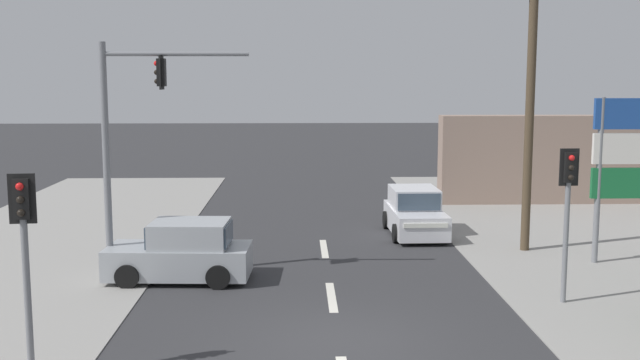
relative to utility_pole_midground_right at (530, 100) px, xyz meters
name	(u,v)px	position (x,y,z in m)	size (l,w,h in m)	color
ground_plane	(338,342)	(-5.98, -7.57, -4.48)	(140.00, 140.00, 0.00)	#303033
lane_dash_mid	(332,297)	(-5.98, -4.57, -4.48)	(0.20, 2.40, 0.01)	silver
lane_dash_far	(324,249)	(-5.98, 0.43, -4.48)	(0.20, 2.40, 0.01)	silver
utility_pole_midground_right	(530,100)	(0.00, 0.00, 0.00)	(1.80, 0.26, 8.50)	#4C3D2B
traffic_signal_mast	(127,130)	(-11.01, -2.87, -0.65)	(3.69, 0.44, 6.00)	slate
pedestal_signal_right_kerb	(568,199)	(-0.69, -5.22, -2.07)	(0.44, 0.29, 3.56)	slate
pedestal_signal_left_kerb	(24,241)	(-11.33, -9.27, -2.07)	(0.44, 0.30, 3.56)	slate
shopping_plaza_sign	(630,156)	(2.34, -1.56, -1.50)	(2.10, 0.16, 4.60)	slate
shopfront_wall_far	(586,159)	(5.02, 8.43, -2.68)	(12.00, 1.00, 3.60)	gray
hatchback_receding_far	(415,213)	(-2.93, 2.38, -3.78)	(1.84, 3.67, 1.53)	silver
hatchback_oncoming_near	(182,253)	(-9.71, -2.99, -3.78)	(3.71, 1.92, 1.53)	#A3A8AD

